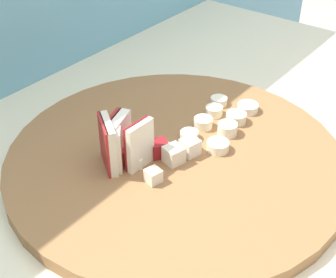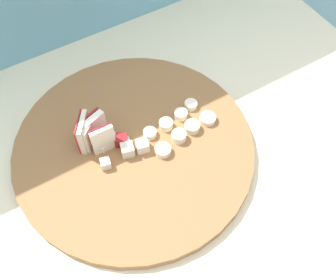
{
  "view_description": "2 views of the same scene",
  "coord_description": "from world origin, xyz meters",
  "views": [
    {
      "loc": [
        -0.31,
        -0.23,
        1.26
      ],
      "look_at": [
        0.07,
        0.06,
        0.92
      ],
      "focal_mm": 51.64,
      "sensor_mm": 36.0,
      "label": 1
    },
    {
      "loc": [
        -0.06,
        -0.29,
        1.49
      ],
      "look_at": [
        0.13,
        0.02,
        0.93
      ],
      "focal_mm": 42.72,
      "sensor_mm": 36.0,
      "label": 2
    }
  ],
  "objects": [
    {
      "name": "banana_slice_rows",
      "position": [
        0.17,
        0.05,
        0.9
      ],
      "size": [
        0.14,
        0.09,
        0.02
      ],
      "color": "#F4EAC6",
      "rests_on": "cutting_board"
    },
    {
      "name": "apple_wedge_fan",
      "position": [
        0.02,
        0.11,
        0.92
      ],
      "size": [
        0.06,
        0.06,
        0.06
      ],
      "color": "maroon",
      "rests_on": "cutting_board"
    },
    {
      "name": "cutting_board",
      "position": [
        0.08,
        0.06,
        0.88
      ],
      "size": [
        0.43,
        0.43,
        0.02
      ],
      "primitive_type": "cylinder",
      "color": "olive",
      "rests_on": "tiled_countertop"
    },
    {
      "name": "apple_dice_pile",
      "position": [
        0.06,
        0.07,
        0.9
      ],
      "size": [
        0.1,
        0.08,
        0.02
      ],
      "color": "beige",
      "rests_on": "cutting_board"
    }
  ]
}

